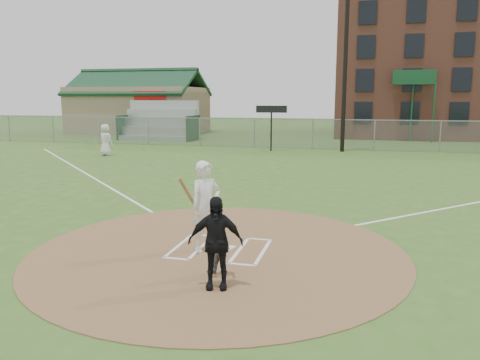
% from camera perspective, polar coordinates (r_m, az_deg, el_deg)
% --- Properties ---
extents(ground, '(140.00, 140.00, 0.00)m').
position_cam_1_polar(ground, '(10.70, -2.65, -8.69)').
color(ground, '#365E20').
rests_on(ground, ground).
extents(dirt_circle, '(8.40, 8.40, 0.02)m').
position_cam_1_polar(dirt_circle, '(10.70, -2.65, -8.64)').
color(dirt_circle, olive).
rests_on(dirt_circle, ground).
extents(home_plate, '(0.51, 0.51, 0.03)m').
position_cam_1_polar(home_plate, '(10.84, -1.90, -8.25)').
color(home_plate, silver).
rests_on(home_plate, dirt_circle).
extents(foul_line_third, '(17.04, 17.04, 0.01)m').
position_cam_1_polar(foul_line_third, '(22.45, -18.22, 0.73)').
color(foul_line_third, white).
rests_on(foul_line_third, ground).
extents(catcher, '(0.64, 0.57, 1.09)m').
position_cam_1_polar(catcher, '(9.04, -2.62, -8.48)').
color(catcher, gray).
rests_on(catcher, dirt_circle).
extents(umpire, '(1.06, 0.60, 1.70)m').
position_cam_1_polar(umpire, '(8.47, -3.00, -7.61)').
color(umpire, black).
rests_on(umpire, dirt_circle).
extents(ondeck_player, '(1.05, 0.84, 1.88)m').
position_cam_1_polar(ondeck_player, '(29.11, -16.07, 4.72)').
color(ondeck_player, silver).
rests_on(ondeck_player, ground).
extents(batters_boxes, '(2.08, 1.88, 0.01)m').
position_cam_1_polar(batters_boxes, '(10.83, -2.42, -8.32)').
color(batters_boxes, white).
rests_on(batters_boxes, dirt_circle).
extents(batter_at_plate, '(0.86, 1.14, 2.04)m').
position_cam_1_polar(batter_at_plate, '(10.46, -4.18, -3.21)').
color(batter_at_plate, white).
rests_on(batter_at_plate, dirt_circle).
extents(outfield_fence, '(56.08, 0.08, 2.03)m').
position_cam_1_polar(outfield_fence, '(31.93, 8.84, 5.56)').
color(outfield_fence, slate).
rests_on(outfield_fence, ground).
extents(bleachers, '(6.08, 3.20, 3.20)m').
position_cam_1_polar(bleachers, '(39.32, -9.88, 7.18)').
color(bleachers, '#B7BABF').
rests_on(bleachers, ground).
extents(clubhouse, '(12.20, 8.71, 6.23)m').
position_cam_1_polar(clubhouse, '(47.56, -12.13, 8.54)').
color(clubhouse, '#9E876B').
rests_on(clubhouse, ground).
extents(light_pole, '(1.20, 0.30, 12.22)m').
position_cam_1_polar(light_pole, '(30.88, 12.79, 15.68)').
color(light_pole, black).
rests_on(light_pole, ground).
extents(scoreboard_sign, '(2.00, 0.10, 2.93)m').
position_cam_1_polar(scoreboard_sign, '(30.41, 3.85, 8.02)').
color(scoreboard_sign, black).
rests_on(scoreboard_sign, ground).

